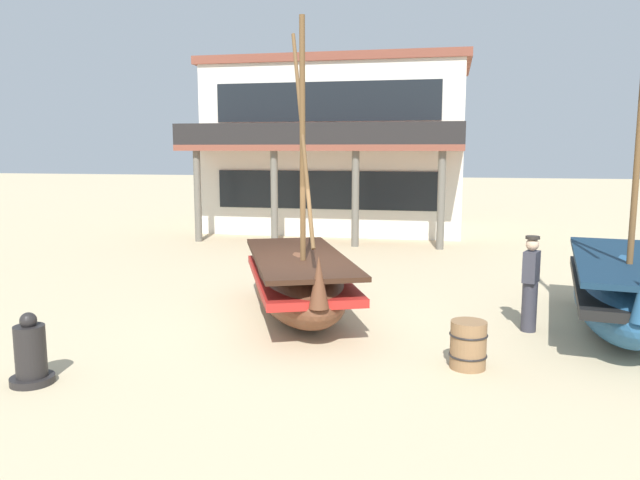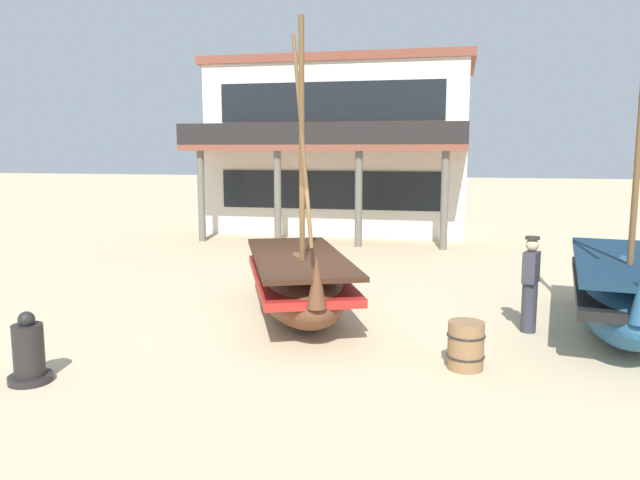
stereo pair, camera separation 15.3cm
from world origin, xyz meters
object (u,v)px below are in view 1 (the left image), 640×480
harbor_building_main (340,146)px  fisherman_by_hull (530,285)px  fishing_boat_centre_large (299,282)px  capstan_winch (31,355)px  fishing_boat_near_left (623,290)px  wooden_barrel (468,345)px

harbor_building_main → fisherman_by_hull: bearing=-66.7°
fishing_boat_centre_large → capstan_winch: size_ratio=5.46×
capstan_winch → fisherman_by_hull: bearing=29.7°
fishing_boat_near_left → harbor_building_main: bearing=119.4°
fishing_boat_near_left → wooden_barrel: bearing=-137.7°
fishing_boat_centre_large → fisherman_by_hull: size_ratio=3.22×
capstan_winch → harbor_building_main: harbor_building_main is taller
wooden_barrel → fishing_boat_near_left: bearing=42.3°
wooden_barrel → fishing_boat_centre_large: bearing=144.0°
fishing_boat_centre_large → capstan_winch: fishing_boat_centre_large is taller
fishing_boat_centre_large → fisherman_by_hull: (4.18, -0.15, 0.17)m
fishing_boat_near_left → capstan_winch: size_ratio=6.53×
fishing_boat_near_left → fishing_boat_centre_large: bearing=-178.2°
fishing_boat_near_left → wooden_barrel: size_ratio=9.27×
fishing_boat_near_left → capstan_winch: (-8.49, -4.27, -0.33)m
capstan_winch → wooden_barrel: size_ratio=1.42×
fishing_boat_centre_large → harbor_building_main: bearing=96.9°
fishing_boat_centre_large → fisherman_by_hull: fishing_boat_centre_large is taller
harbor_building_main → fishing_boat_centre_large: bearing=-83.1°
capstan_winch → wooden_barrel: capstan_winch is taller
fishing_boat_centre_large → fisherman_by_hull: bearing=-2.0°
fishing_boat_near_left → fisherman_by_hull: fishing_boat_near_left is taller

